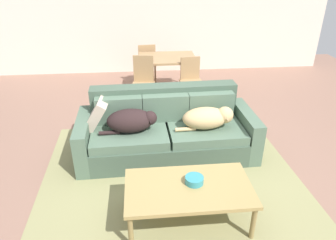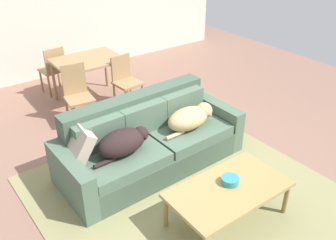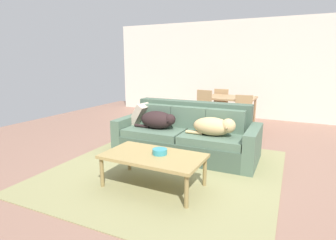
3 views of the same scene
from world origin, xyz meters
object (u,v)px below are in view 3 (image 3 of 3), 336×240
dog_on_left_cushion (158,120)px  dining_table (231,100)px  bowl_on_coffee_table (160,152)px  dining_chair_far_left (222,103)px  throw_pillow_by_left_arm (142,114)px  couch (187,136)px  dining_chair_near_right (243,114)px  coffee_table (153,158)px  dining_chair_near_left (202,110)px  dog_on_right_cushion (215,126)px

dog_on_left_cushion → dining_table: (0.68, 2.34, 0.08)m
bowl_on_coffee_table → dining_chair_far_left: size_ratio=0.21×
throw_pillow_by_left_arm → dining_chair_far_left: bearing=74.9°
couch → dining_chair_far_left: size_ratio=2.75×
dining_table → dining_chair_near_right: size_ratio=1.26×
throw_pillow_by_left_arm → bowl_on_coffee_table: bearing=-50.5°
couch → throw_pillow_by_left_arm: size_ratio=5.95×
coffee_table → dining_chair_near_left: size_ratio=1.34×
coffee_table → dining_table: 3.53m
dog_on_left_cushion → throw_pillow_by_left_arm: 0.50m
dining_chair_far_left → coffee_table: bearing=89.2°
throw_pillow_by_left_arm → dining_chair_far_left: dining_chair_far_left is taller
dining_chair_near_right → dining_chair_far_left: (-0.78, 1.18, 0.00)m
couch → dining_chair_near_right: couch is taller
dog_on_right_cushion → dining_chair_far_left: bearing=101.8°
dog_on_left_cushion → dining_table: size_ratio=0.68×
coffee_table → dining_table: bearing=88.1°
couch → dining_table: 2.21m
throw_pillow_by_left_arm → coffee_table: bearing=-53.3°
coffee_table → dining_chair_near_left: dining_chair_near_left is taller
couch → dog_on_left_cushion: (-0.46, -0.18, 0.27)m
dining_chair_near_left → dining_chair_near_right: (0.89, 0.08, -0.03)m
couch → dog_on_right_cushion: couch is taller
bowl_on_coffee_table → dining_chair_near_left: size_ratio=0.20×
dining_chair_near_right → couch: bearing=-115.4°
throw_pillow_by_left_arm → dining_chair_near_right: size_ratio=0.46×
throw_pillow_by_left_arm → dining_table: size_ratio=0.37×
dining_chair_near_right → dog_on_left_cushion: bearing=-125.7°
dining_chair_near_right → throw_pillow_by_left_arm: bearing=-138.7°
bowl_on_coffee_table → throw_pillow_by_left_arm: bearing=129.5°
dog_on_right_cushion → dining_chair_near_left: 1.91m
couch → bowl_on_coffee_table: 1.31m
dining_table → dining_chair_near_left: bearing=-128.5°
dog_on_left_cushion → dining_chair_far_left: 3.00m
dog_on_right_cushion → dining_chair_far_left: size_ratio=0.88×
bowl_on_coffee_table → dog_on_left_cushion: bearing=119.3°
dining_chair_far_left → throw_pillow_by_left_arm: bearing=70.3°
dog_on_left_cushion → coffee_table: bearing=-65.9°
couch → throw_pillow_by_left_arm: 0.97m
dog_on_left_cushion → dining_chair_near_left: (0.19, 1.72, -0.08)m
coffee_table → dining_chair_near_left: bearing=97.4°
bowl_on_coffee_table → coffee_table: bearing=-139.8°
dog_on_left_cushion → coffee_table: (0.56, -1.17, -0.21)m
dining_chair_near_left → dining_chair_far_left: (0.10, 1.26, -0.03)m
dining_chair_near_left → bowl_on_coffee_table: bearing=-74.2°
couch → dining_chair_far_left: couch is taller
dining_table → dining_chair_near_left: dining_chair_near_left is taller
couch → dining_chair_far_left: bearing=92.0°
dog_on_left_cushion → dog_on_right_cushion: dog_on_left_cushion is taller
dining_chair_near_left → dining_chair_near_right: dining_chair_near_left is taller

